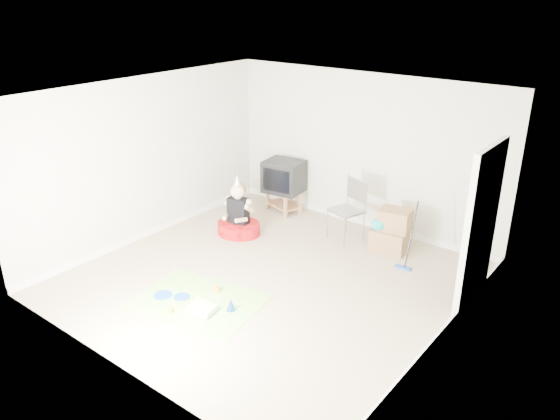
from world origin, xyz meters
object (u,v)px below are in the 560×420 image
Objects in this scene: crt_tv at (284,176)px; birthday_cake at (202,310)px; seated_woman at (239,221)px; tv_stand at (284,199)px; cardboard_boxes at (391,231)px; folding_chair at (346,211)px.

birthday_cake is (1.24, -3.32, -0.63)m from crt_tv.
seated_woman reaches higher than birthday_cake.
birthday_cake is at bearing -69.49° from tv_stand.
crt_tv is 2.33m from cardboard_boxes.
tv_stand is 2.31m from cardboard_boxes.
seated_woman reaches higher than crt_tv.
tv_stand is 1.58m from folding_chair.
tv_stand is 0.68× the size of folding_chair.
seated_woman is 2.41m from birthday_cake.
folding_chair reaches higher than birthday_cake.
crt_tv is 0.96× the size of cardboard_boxes.
folding_chair is 1.50× the size of cardboard_boxes.
cardboard_boxes is (2.29, -0.25, -0.34)m from crt_tv.
seated_woman is at bearing -89.19° from tv_stand.
tv_stand is 0.67× the size of seated_woman.
crt_tv is 1.81× the size of birthday_cake.
tv_stand reaches higher than birthday_cake.
folding_chair reaches higher than cardboard_boxes.
crt_tv reaches higher than cardboard_boxes.
crt_tv is at bearing 90.81° from seated_woman.
tv_stand is 0.44m from crt_tv.
folding_chair is 0.99× the size of seated_woman.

